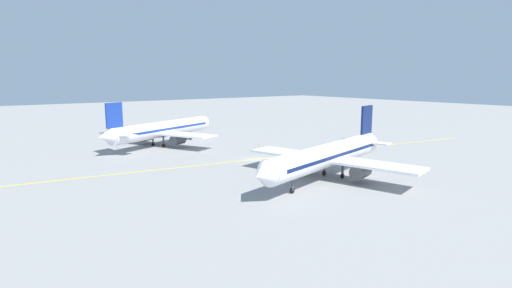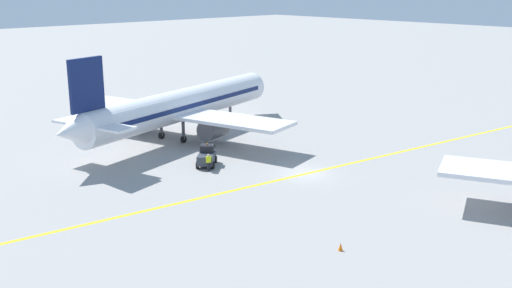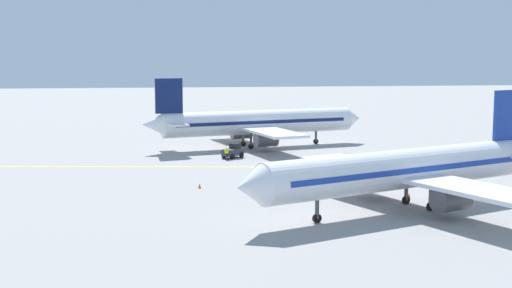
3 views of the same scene
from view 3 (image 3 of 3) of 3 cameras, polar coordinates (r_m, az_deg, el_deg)
ground_plane at (r=89.49m, az=1.83°, el=-1.85°), size 400.00×400.00×0.00m
apron_yellow_centreline at (r=89.49m, az=1.83°, el=-1.85°), size 18.14×118.74×0.01m
airplane_at_gate at (r=107.44m, az=0.05°, el=1.71°), size 28.41×35.08×10.60m
airplane_adjacent_stand at (r=66.47m, az=11.94°, el=-2.02°), size 27.73×33.72×10.60m
baggage_tug_dark at (r=97.03m, az=-1.84°, el=-0.59°), size 3.14×3.22×2.11m
ground_crew_worker at (r=95.37m, az=-2.37°, el=-0.73°), size 0.26×0.58×1.68m
traffic_cone_near_nose at (r=75.88m, az=-4.53°, el=-3.35°), size 0.32×0.32×0.55m
traffic_cone_mid_apron at (r=72.31m, az=12.14°, el=-4.03°), size 0.32×0.32×0.55m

